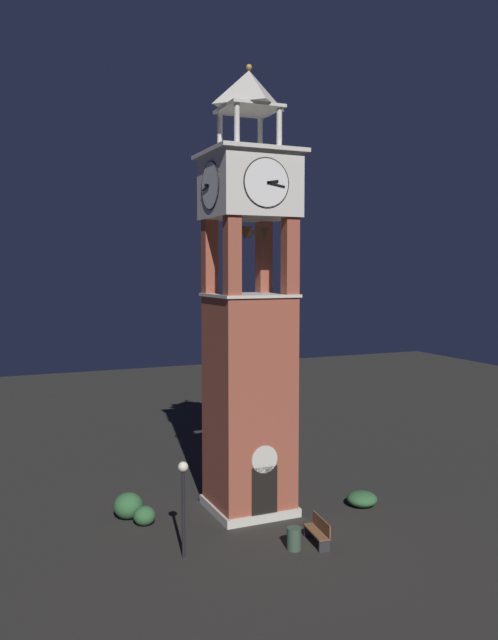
{
  "coord_description": "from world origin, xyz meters",
  "views": [
    {
      "loc": [
        -10.58,
        -24.18,
        9.99
      ],
      "look_at": [
        0.0,
        0.0,
        7.93
      ],
      "focal_mm": 36.51,
      "sensor_mm": 36.0,
      "label": 1
    }
  ],
  "objects_px": {
    "lamp_post": "(183,490)",
    "trash_bin": "(294,539)",
    "clock_tower": "(249,332)",
    "park_bench": "(318,531)"
  },
  "relations": [
    {
      "from": "clock_tower",
      "to": "lamp_post",
      "type": "height_order",
      "value": "clock_tower"
    },
    {
      "from": "park_bench",
      "to": "trash_bin",
      "type": "xyz_separation_m",
      "value": [
        -1.04,
        -0.09,
        -0.08
      ]
    },
    {
      "from": "trash_bin",
      "to": "clock_tower",
      "type": "bearing_deg",
      "value": 88.88
    },
    {
      "from": "clock_tower",
      "to": "trash_bin",
      "type": "height_order",
      "value": "clock_tower"
    },
    {
      "from": "lamp_post",
      "to": "trash_bin",
      "type": "bearing_deg",
      "value": -14.61
    },
    {
      "from": "clock_tower",
      "to": "trash_bin",
      "type": "bearing_deg",
      "value": -91.12
    },
    {
      "from": "lamp_post",
      "to": "park_bench",
      "type": "bearing_deg",
      "value": -10.48
    },
    {
      "from": "clock_tower",
      "to": "park_bench",
      "type": "distance_m",
      "value": 8.14
    },
    {
      "from": "park_bench",
      "to": "trash_bin",
      "type": "bearing_deg",
      "value": -174.81
    },
    {
      "from": "clock_tower",
      "to": "lamp_post",
      "type": "bearing_deg",
      "value": -140.48
    }
  ]
}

